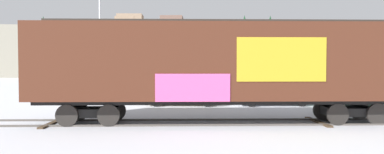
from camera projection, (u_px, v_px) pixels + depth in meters
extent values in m
plane|color=#B2B5BC|center=(219.00, 123.00, 14.37)|extent=(260.00, 260.00, 0.00)
cube|color=#4C4742|center=(224.00, 125.00, 13.65)|extent=(60.00, 0.21, 0.08)
cube|color=#4C4742|center=(220.00, 119.00, 15.09)|extent=(60.00, 0.21, 0.08)
cube|color=#423323|center=(52.00, 123.00, 14.17)|extent=(0.24, 2.50, 0.07)
cube|color=#423323|center=(318.00, 122.00, 14.48)|extent=(0.24, 2.50, 0.07)
cube|color=#472316|center=(222.00, 62.00, 14.29)|extent=(16.17, 2.77, 3.18)
cube|color=#2D2823|center=(222.00, 23.00, 14.24)|extent=(15.36, 0.43, 0.24)
cube|color=#B2931E|center=(282.00, 59.00, 12.96)|extent=(3.56, 0.04, 1.75)
cube|color=#CC4C8C|center=(193.00, 88.00, 12.90)|extent=(2.95, 0.04, 1.10)
cube|color=black|center=(222.00, 101.00, 14.34)|extent=(15.84, 1.54, 0.20)
cube|color=black|center=(93.00, 112.00, 14.20)|extent=(2.10, 1.24, 0.36)
cylinder|color=black|center=(67.00, 116.00, 13.46)|extent=(0.92, 0.12, 0.92)
cylinder|color=black|center=(78.00, 111.00, 14.90)|extent=(0.92, 0.12, 0.92)
cylinder|color=black|center=(109.00, 115.00, 13.51)|extent=(0.92, 0.12, 0.92)
cylinder|color=black|center=(116.00, 111.00, 14.95)|extent=(0.92, 0.12, 0.92)
cube|color=black|center=(349.00, 111.00, 14.50)|extent=(2.10, 1.24, 0.36)
cylinder|color=black|center=(338.00, 114.00, 13.76)|extent=(0.92, 0.12, 0.92)
cylinder|color=black|center=(323.00, 110.00, 15.20)|extent=(0.92, 0.12, 0.92)
cylinder|color=black|center=(378.00, 114.00, 13.81)|extent=(0.92, 0.12, 0.92)
cylinder|color=black|center=(359.00, 110.00, 15.25)|extent=(0.92, 0.12, 0.92)
cylinder|color=silver|center=(100.00, 38.00, 23.39)|extent=(0.12, 0.12, 9.09)
cube|color=gray|center=(189.00, 54.00, 91.30)|extent=(125.23, 34.37, 11.92)
cube|color=brown|center=(172.00, 22.00, 80.66)|extent=(5.63, 4.94, 2.89)
cube|color=#8C725B|center=(130.00, 22.00, 80.40)|extent=(6.09, 4.52, 3.27)
cube|color=#8C725B|center=(126.00, 23.00, 80.39)|extent=(4.93, 4.58, 2.65)
cone|color=#193D23|center=(270.00, 23.00, 84.78)|extent=(1.91, 1.91, 3.82)
cone|color=#193D23|center=(244.00, 22.00, 81.89)|extent=(1.73, 1.73, 3.47)
cone|color=#193D23|center=(43.00, 23.00, 82.49)|extent=(1.63, 1.63, 3.26)
cube|color=#9E8966|center=(183.00, 94.00, 21.09)|extent=(4.75, 2.06, 0.78)
cube|color=#2D333D|center=(179.00, 83.00, 21.08)|extent=(2.29, 1.74, 0.58)
cylinder|color=black|center=(207.00, 99.00, 21.90)|extent=(0.65, 0.26, 0.64)
cylinder|color=black|center=(207.00, 102.00, 20.20)|extent=(0.65, 0.26, 0.64)
cylinder|color=black|center=(160.00, 99.00, 22.01)|extent=(0.65, 0.26, 0.64)
cylinder|color=black|center=(156.00, 101.00, 20.31)|extent=(0.65, 0.26, 0.64)
cube|color=#B7BABF|center=(273.00, 95.00, 21.10)|extent=(4.70, 1.86, 0.71)
cube|color=#2D333D|center=(272.00, 84.00, 21.07)|extent=(2.53, 1.63, 0.59)
cylinder|color=black|center=(292.00, 99.00, 22.01)|extent=(0.65, 0.24, 0.64)
cylinder|color=black|center=(302.00, 101.00, 20.36)|extent=(0.65, 0.24, 0.64)
cylinder|color=black|center=(246.00, 99.00, 21.85)|extent=(0.65, 0.24, 0.64)
cylinder|color=black|center=(251.00, 102.00, 20.20)|extent=(0.65, 0.24, 0.64)
cube|color=#1E5933|center=(357.00, 94.00, 21.11)|extent=(4.78, 1.96, 0.73)
cube|color=#2D333D|center=(352.00, 84.00, 21.08)|extent=(2.56, 1.72, 0.66)
cylinder|color=black|center=(373.00, 99.00, 22.08)|extent=(0.65, 0.24, 0.64)
cylinder|color=black|center=(326.00, 99.00, 21.90)|extent=(0.65, 0.24, 0.64)
cylinder|color=black|center=(339.00, 102.00, 20.17)|extent=(0.65, 0.24, 0.64)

